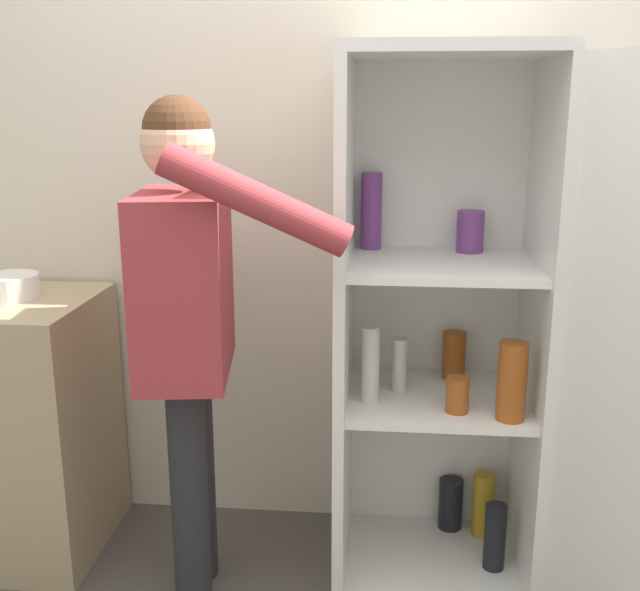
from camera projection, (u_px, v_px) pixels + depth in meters
name	position (u px, v px, depth m)	size (l,w,h in m)	color
wall_back	(332.00, 187.00, 2.65)	(7.00, 0.06, 2.55)	beige
refrigerator	(482.00, 341.00, 2.32)	(1.04, 1.10, 1.73)	white
person	(188.00, 300.00, 2.23)	(0.67, 0.60, 1.59)	#262628
bowl	(9.00, 286.00, 2.54)	(0.20, 0.20, 0.08)	white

